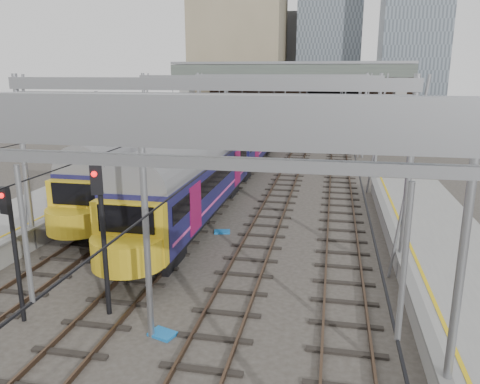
% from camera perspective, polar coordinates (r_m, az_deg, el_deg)
% --- Properties ---
extents(ground, '(160.00, 160.00, 0.00)m').
position_cam_1_polar(ground, '(14.11, -13.92, -20.87)').
color(ground, '#38332D').
rests_on(ground, ground).
extents(tracks, '(14.40, 80.00, 0.22)m').
position_cam_1_polar(tracks, '(27.08, -0.54, -2.85)').
color(tracks, '#4C3828').
rests_on(tracks, ground).
extents(overhead_line, '(16.80, 80.00, 8.00)m').
position_cam_1_polar(overhead_line, '(32.27, 1.82, 11.76)').
color(overhead_line, gray).
rests_on(overhead_line, ground).
extents(retaining_wall, '(28.00, 2.75, 9.00)m').
position_cam_1_polar(retaining_wall, '(62.48, 7.77, 10.86)').
color(retaining_wall, black).
rests_on(retaining_wall, ground).
extents(overbridge, '(28.00, 3.00, 9.25)m').
position_cam_1_polar(overbridge, '(56.57, 6.02, 13.53)').
color(overbridge, gray).
rests_on(overbridge, ground).
extents(city_skyline, '(37.50, 27.50, 60.00)m').
position_cam_1_polar(city_skyline, '(81.34, 9.99, 20.58)').
color(city_skyline, tan).
rests_on(city_skyline, ground).
extents(train_main, '(2.96, 68.31, 5.03)m').
position_cam_1_polar(train_main, '(50.20, 2.83, 8.13)').
color(train_main, black).
rests_on(train_main, ground).
extents(train_second, '(2.83, 32.79, 4.86)m').
position_cam_1_polar(train_second, '(37.03, -6.69, 5.69)').
color(train_second, black).
rests_on(train_second, ground).
extents(signal_near_left, '(0.36, 0.46, 4.64)m').
position_cam_1_polar(signal_near_left, '(16.56, -26.01, -5.08)').
color(signal_near_left, black).
rests_on(signal_near_left, ground).
extents(signal_near_centre, '(0.41, 0.48, 5.23)m').
position_cam_1_polar(signal_near_centre, '(15.90, -16.51, -3.72)').
color(signal_near_centre, black).
rests_on(signal_near_centre, ground).
extents(equip_cover_a, '(0.95, 0.80, 0.10)m').
position_cam_1_polar(equip_cover_a, '(15.59, -9.42, -16.70)').
color(equip_cover_a, '#1869B7').
rests_on(equip_cover_a, ground).
extents(equip_cover_b, '(0.91, 0.74, 0.10)m').
position_cam_1_polar(equip_cover_b, '(24.27, -2.19, -4.86)').
color(equip_cover_b, '#1869B7').
rests_on(equip_cover_b, ground).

